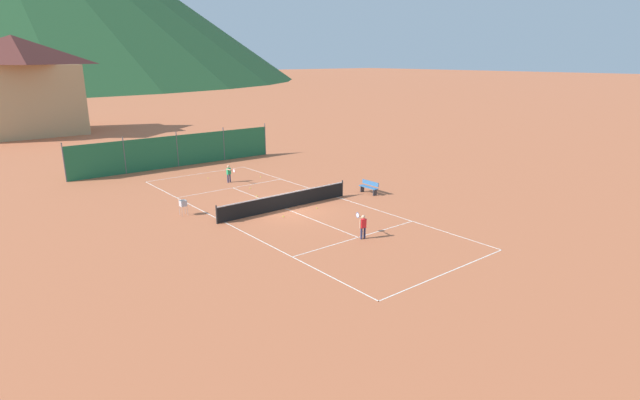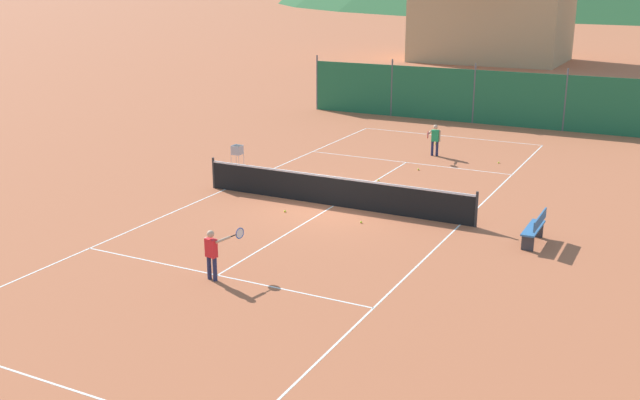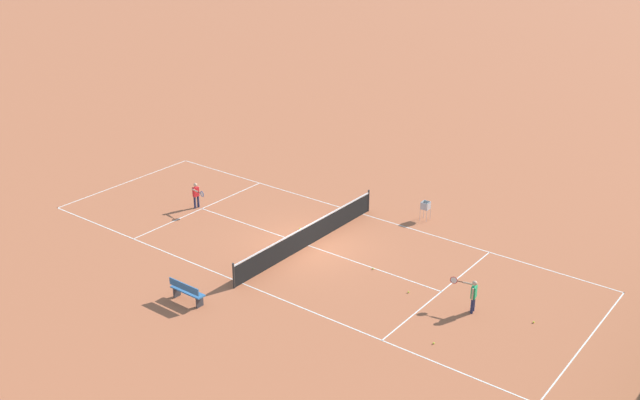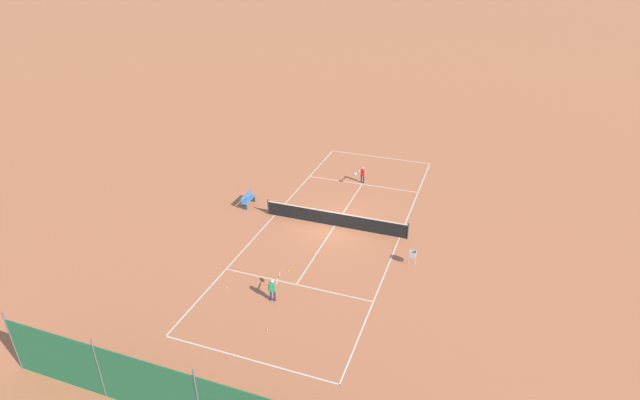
# 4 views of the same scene
# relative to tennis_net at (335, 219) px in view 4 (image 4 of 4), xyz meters

# --- Properties ---
(ground_plane) EXTENTS (600.00, 600.00, 0.00)m
(ground_plane) POSITION_rel_tennis_net_xyz_m (0.00, 0.00, -0.50)
(ground_plane) COLOR #B7603D
(court_line_markings) EXTENTS (8.25, 23.85, 0.01)m
(court_line_markings) POSITION_rel_tennis_net_xyz_m (0.00, 0.00, -0.50)
(court_line_markings) COLOR white
(court_line_markings) RESTS_ON ground
(tennis_net) EXTENTS (9.18, 0.08, 1.06)m
(tennis_net) POSITION_rel_tennis_net_xyz_m (0.00, 0.00, 0.00)
(tennis_net) COLOR #2D2D2D
(tennis_net) RESTS_ON ground
(player_far_service) EXTENTS (0.56, 1.00, 1.24)m
(player_far_service) POSITION_rel_tennis_net_xyz_m (0.07, -6.64, 0.23)
(player_far_service) COLOR #23284C
(player_far_service) RESTS_ON ground
(player_near_service) EXTENTS (0.42, 1.08, 1.26)m
(player_near_service) POSITION_rel_tennis_net_xyz_m (0.60, 7.93, 0.24)
(player_near_service) COLOR #23284C
(player_near_service) RESTS_ON ground
(tennis_ball_service_box) EXTENTS (0.07, 0.07, 0.07)m
(tennis_ball_service_box) POSITION_rel_tennis_net_xyz_m (3.23, 7.89, -0.47)
(tennis_ball_service_box) COLOR #CCE033
(tennis_ball_service_box) RESTS_ON ground
(tennis_ball_alley_left) EXTENTS (0.07, 0.07, 0.07)m
(tennis_ball_alley_left) POSITION_rel_tennis_net_xyz_m (-0.04, 10.03, -0.47)
(tennis_ball_alley_left) COLOR #CCE033
(tennis_ball_alley_left) RESTS_ON ground
(tennis_ball_mid_court) EXTENTS (0.07, 0.07, 0.07)m
(tennis_ball_mid_court) POSITION_rel_tennis_net_xyz_m (0.10, 3.37, -0.47)
(tennis_ball_mid_court) COLOR #CCE033
(tennis_ball_mid_court) RESTS_ON ground
(tennis_ball_near_corner) EXTENTS (0.07, 0.07, 0.07)m
(tennis_ball_near_corner) POSITION_rel_tennis_net_xyz_m (0.83, 5.46, -0.47)
(tennis_ball_near_corner) COLOR #CCE033
(tennis_ball_near_corner) RESTS_ON ground
(tennis_ball_far_corner) EXTENTS (0.07, 0.07, 0.07)m
(tennis_ball_far_corner) POSITION_rel_tennis_net_xyz_m (-1.04, -1.29, -0.47)
(tennis_ball_far_corner) COLOR #CCE033
(tennis_ball_far_corner) RESTS_ON ground
(tennis_ball_alley_right) EXTENTS (0.07, 0.07, 0.07)m
(tennis_ball_alley_right) POSITION_rel_tennis_net_xyz_m (1.47, -1.18, -0.47)
(tennis_ball_alley_right) COLOR #CCE033
(tennis_ball_alley_right) RESTS_ON ground
(ball_hopper) EXTENTS (0.36, 0.36, 0.89)m
(ball_hopper) POSITION_rel_tennis_net_xyz_m (-5.30, 2.62, 0.15)
(ball_hopper) COLOR #B7B7BC
(ball_hopper) RESTS_ON ground
(courtside_bench) EXTENTS (0.36, 1.50, 0.84)m
(courtside_bench) POSITION_rel_tennis_net_xyz_m (6.34, -0.65, -0.05)
(courtside_bench) COLOR #336699
(courtside_bench) RESTS_ON ground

